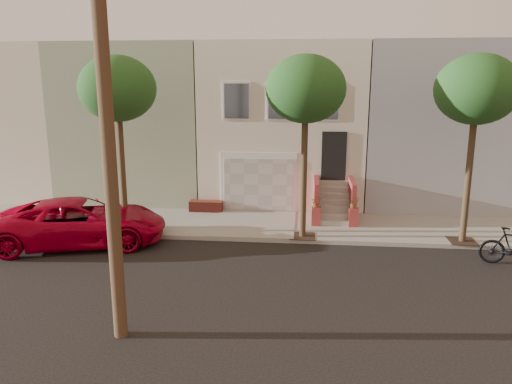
# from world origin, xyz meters

# --- Properties ---
(ground) EXTENTS (90.00, 90.00, 0.00)m
(ground) POSITION_xyz_m (0.00, 0.00, 0.00)
(ground) COLOR black
(ground) RESTS_ON ground
(sidewalk) EXTENTS (40.00, 3.70, 0.15)m
(sidewalk) POSITION_xyz_m (0.00, 5.35, 0.07)
(sidewalk) COLOR #9A988C
(sidewalk) RESTS_ON ground
(house_row) EXTENTS (33.10, 11.70, 7.00)m
(house_row) POSITION_xyz_m (0.00, 11.19, 3.64)
(house_row) COLOR beige
(house_row) RESTS_ON sidewalk
(tree_left) EXTENTS (2.70, 2.57, 6.30)m
(tree_left) POSITION_xyz_m (-5.50, 3.90, 5.26)
(tree_left) COLOR #2D2116
(tree_left) RESTS_ON sidewalk
(tree_mid) EXTENTS (2.70, 2.57, 6.30)m
(tree_mid) POSITION_xyz_m (1.00, 3.90, 5.26)
(tree_mid) COLOR #2D2116
(tree_mid) RESTS_ON sidewalk
(tree_right) EXTENTS (2.70, 2.57, 6.30)m
(tree_right) POSITION_xyz_m (6.50, 3.90, 5.26)
(tree_right) COLOR #2D2116
(tree_right) RESTS_ON sidewalk
(pickup_truck) EXTENTS (6.29, 4.14, 1.61)m
(pickup_truck) POSITION_xyz_m (-6.66, 2.70, 0.80)
(pickup_truck) COLOR #AB001F
(pickup_truck) RESTS_ON ground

